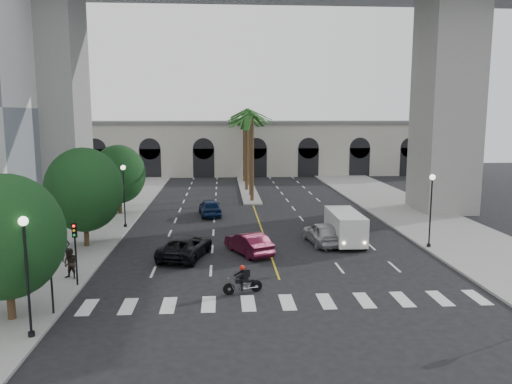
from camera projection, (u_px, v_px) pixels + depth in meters
name	position (u px, v px, depth m)	size (l,w,h in m)	color
ground	(284.00, 292.00, 26.88)	(140.00, 140.00, 0.00)	black
sidewalk_left	(78.00, 231.00, 40.64)	(8.00, 100.00, 0.15)	gray
sidewalk_right	(436.00, 225.00, 42.67)	(8.00, 100.00, 0.15)	gray
median	(247.00, 188.00, 64.33)	(2.00, 24.00, 0.20)	gray
pier_building	(242.00, 147.00, 80.45)	(71.00, 10.50, 8.50)	beige
bridge	(293.00, 16.00, 45.96)	(75.00, 13.00, 26.00)	gray
palm_a	(252.00, 118.00, 53.09)	(3.20, 3.20, 10.30)	#47331E
palm_b	(251.00, 116.00, 57.00)	(3.20, 3.20, 10.60)	#47331E
palm_c	(246.00, 119.00, 60.99)	(3.20, 3.20, 10.10)	#47331E
palm_d	(248.00, 113.00, 64.85)	(3.20, 3.20, 10.90)	#47331E
palm_e	(244.00, 117.00, 68.84)	(3.20, 3.20, 10.40)	#47331E
palm_f	(245.00, 115.00, 72.76)	(3.20, 3.20, 10.70)	#47331E
street_tree_near	(6.00, 237.00, 22.42)	(5.20, 5.20, 6.89)	#382616
street_tree_mid	(84.00, 190.00, 35.21)	(5.44, 5.44, 7.21)	#382616
street_tree_far	(119.00, 174.00, 47.09)	(5.04, 5.04, 6.68)	#382616
lamp_post_left_near	(27.00, 267.00, 20.68)	(0.40, 0.40, 5.35)	black
lamp_post_left_far	(124.00, 191.00, 41.39)	(0.40, 0.40, 5.35)	black
lamp_post_right	(431.00, 204.00, 35.05)	(0.40, 0.40, 5.35)	black
traffic_signal_near	(50.00, 265.00, 23.26)	(0.25, 0.18, 3.65)	black
traffic_signal_far	(75.00, 243.00, 27.21)	(0.25, 0.18, 3.65)	black
motorcycle_rider	(244.00, 280.00, 26.61)	(2.13, 0.74, 1.56)	black
car_a	(323.00, 233.00, 36.70)	(1.97, 4.89, 1.67)	#9FA0A4
car_b	(248.00, 243.00, 34.13)	(1.60, 4.59, 1.51)	#4E0F23
car_c	(185.00, 246.00, 33.28)	(2.52, 5.46, 1.52)	black
car_d	(343.00, 218.00, 42.03)	(2.37, 5.83, 1.69)	slate
car_e	(210.00, 207.00, 47.08)	(1.90, 4.73, 1.61)	#0E1F41
cargo_van	(345.00, 226.00, 36.77)	(2.30, 5.57, 2.36)	silver
pedestrian_a	(65.00, 248.00, 31.86)	(0.62, 0.41, 1.71)	black
pedestrian_b	(71.00, 264.00, 28.50)	(0.86, 0.67, 1.77)	black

